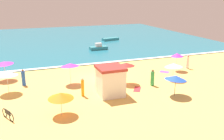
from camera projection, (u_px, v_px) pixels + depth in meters
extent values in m
plane|color=#EDBC60|center=(101.00, 78.00, 29.14)|extent=(60.00, 60.00, 0.00)
cube|color=teal|center=(60.00, 40.00, 54.29)|extent=(60.00, 44.00, 0.10)
cube|color=white|center=(87.00, 64.00, 34.78)|extent=(57.00, 0.70, 0.01)
cube|color=white|center=(110.00, 82.00, 23.98)|extent=(2.34, 2.40, 2.56)
cube|color=#A5332D|center=(110.00, 68.00, 23.58)|extent=(2.47, 2.54, 0.25)
cylinder|color=silver|center=(5.00, 71.00, 28.38)|extent=(0.05, 0.05, 2.07)
cone|color=#B733C6|center=(4.00, 63.00, 28.11)|extent=(2.75, 2.74, 0.41)
cylinder|color=silver|center=(8.00, 83.00, 24.51)|extent=(0.05, 0.05, 2.14)
cone|color=white|center=(7.00, 73.00, 24.24)|extent=(2.93, 2.93, 0.47)
cylinder|color=silver|center=(177.00, 62.00, 31.86)|extent=(0.05, 0.05, 2.20)
cone|color=#B733C6|center=(177.00, 55.00, 31.59)|extent=(2.19, 2.18, 0.51)
cylinder|color=silver|center=(173.00, 72.00, 28.57)|extent=(0.05, 0.05, 1.83)
cone|color=white|center=(174.00, 65.00, 28.35)|extent=(2.76, 2.76, 0.55)
cylinder|color=silver|center=(61.00, 104.00, 20.00)|extent=(0.05, 0.05, 1.84)
cone|color=orange|center=(61.00, 96.00, 19.80)|extent=(2.39, 2.40, 0.57)
cylinder|color=#4C3823|center=(175.00, 86.00, 23.91)|extent=(0.05, 0.05, 1.94)
cone|color=blue|center=(176.00, 78.00, 23.68)|extent=(2.56, 2.54, 0.60)
cylinder|color=#4C3823|center=(126.00, 73.00, 27.22)|extent=(0.05, 0.05, 2.24)
cone|color=red|center=(126.00, 64.00, 26.94)|extent=(1.89, 1.90, 0.35)
cylinder|color=silver|center=(70.00, 74.00, 27.05)|extent=(0.05, 0.05, 2.23)
cone|color=#B733C6|center=(70.00, 65.00, 26.76)|extent=(2.49, 2.50, 0.47)
torus|color=black|center=(5.00, 113.00, 19.86)|extent=(0.38, 0.67, 0.72)
torus|color=black|center=(11.00, 117.00, 19.14)|extent=(0.38, 0.67, 0.72)
cube|color=black|center=(8.00, 112.00, 19.44)|extent=(0.45, 0.81, 0.36)
cylinder|color=orange|center=(83.00, 88.00, 23.80)|extent=(0.40, 0.40, 1.59)
sphere|color=beige|center=(82.00, 79.00, 23.55)|extent=(0.23, 0.23, 0.23)
cylinder|color=green|center=(152.00, 79.00, 26.61)|extent=(0.55, 0.55, 1.53)
sphere|color=#9E6B47|center=(153.00, 71.00, 26.36)|extent=(0.25, 0.25, 0.25)
cylinder|color=white|center=(188.00, 63.00, 32.85)|extent=(0.39, 0.39, 1.54)
sphere|color=#DBA884|center=(188.00, 56.00, 32.60)|extent=(0.28, 0.28, 0.28)
cylinder|color=blue|center=(23.00, 78.00, 26.67)|extent=(0.53, 0.53, 1.54)
sphere|color=#9E6B47|center=(23.00, 70.00, 26.42)|extent=(0.23, 0.23, 0.23)
cube|color=#D84CA5|center=(164.00, 72.00, 31.56)|extent=(1.43, 1.45, 0.01)
cube|color=red|center=(137.00, 89.00, 25.76)|extent=(1.41, 1.71, 0.01)
cube|color=teal|center=(98.00, 48.00, 43.97)|extent=(3.07, 1.30, 0.56)
cube|color=silver|center=(98.00, 45.00, 43.81)|extent=(1.08, 0.77, 0.59)
cube|color=teal|center=(110.00, 39.00, 53.00)|extent=(3.68, 1.83, 0.51)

